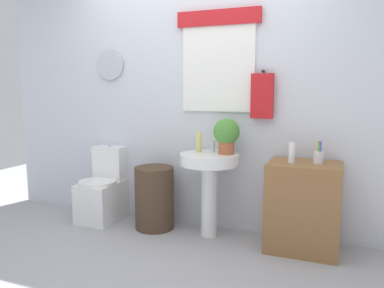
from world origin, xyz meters
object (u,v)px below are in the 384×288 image
wooden_cabinet (303,207)px  potted_plant (226,134)px  pedestal_sink (209,173)px  soap_bottle (199,142)px  laundry_hamper (154,198)px  lotion_bottle (292,153)px  toilet (104,192)px  toothbrush_cup (319,157)px

wooden_cabinet → potted_plant: bearing=175.1°
pedestal_sink → soap_bottle: size_ratio=4.10×
laundry_hamper → lotion_bottle: lotion_bottle is taller
toilet → potted_plant: size_ratio=2.42×
toothbrush_cup → soap_bottle: bearing=178.4°
toothbrush_cup → pedestal_sink: bearing=-178.8°
toilet → wooden_cabinet: 2.01m
lotion_bottle → soap_bottle: bearing=174.0°
laundry_hamper → toothbrush_cup: toothbrush_cup is taller
wooden_cabinet → soap_bottle: soap_bottle is taller
wooden_cabinet → potted_plant: (-0.69, 0.06, 0.58)m
pedestal_sink → toothbrush_cup: toothbrush_cup is taller
wooden_cabinet → potted_plant: potted_plant is taller
laundry_hamper → potted_plant: (0.71, 0.06, 0.65)m
toilet → potted_plant: potted_plant is taller
toilet → laundry_hamper: bearing=-3.2°
laundry_hamper → pedestal_sink: bearing=0.0°
wooden_cabinet → soap_bottle: size_ratio=3.96×
pedestal_sink → lotion_bottle: size_ratio=4.59×
toilet → laundry_hamper: toilet is taller
toilet → laundry_hamper: (0.61, -0.03, 0.01)m
toilet → soap_bottle: bearing=0.9°
pedestal_sink → soap_bottle: (-0.12, 0.05, 0.28)m
toilet → potted_plant: (1.32, 0.03, 0.66)m
laundry_hamper → soap_bottle: size_ratio=3.21×
soap_bottle → lotion_bottle: bearing=-6.0°
soap_bottle → pedestal_sink: bearing=-22.6°
wooden_cabinet → toothbrush_cup: bearing=10.9°
laundry_hamper → lotion_bottle: bearing=-1.8°
potted_plant → soap_bottle: bearing=-177.8°
toilet → pedestal_sink: (1.18, -0.03, 0.30)m
laundry_hamper → lotion_bottle: size_ratio=3.59×
laundry_hamper → toilet: bearing=176.8°
soap_bottle → laundry_hamper: bearing=-173.6°
pedestal_sink → wooden_cabinet: pedestal_sink is taller
toilet → lotion_bottle: 1.98m
potted_plant → lotion_bottle: bearing=-9.6°
pedestal_sink → toothbrush_cup: (0.94, 0.02, 0.21)m
toilet → wooden_cabinet: size_ratio=1.03×
pedestal_sink → lotion_bottle: lotion_bottle is taller
laundry_hamper → wooden_cabinet: (1.40, 0.00, 0.07)m
pedestal_sink → soap_bottle: bearing=157.4°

